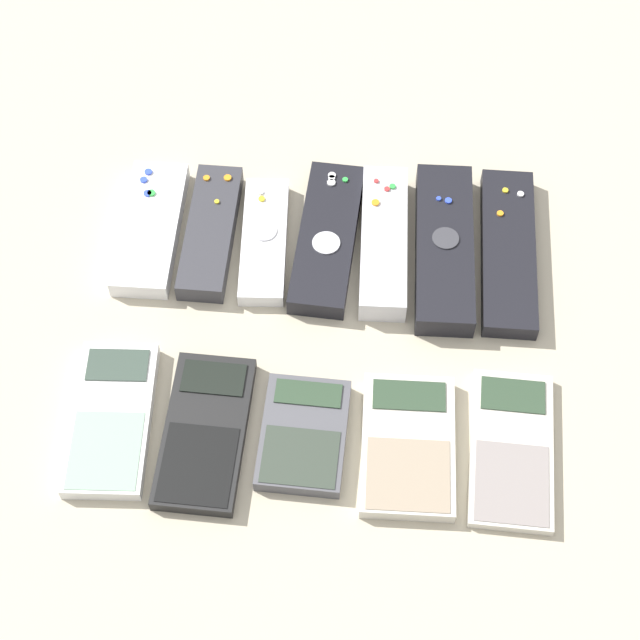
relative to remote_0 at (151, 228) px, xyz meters
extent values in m
plane|color=#B2A88E|center=(0.19, -0.13, -0.01)|extent=(3.00, 3.00, 0.00)
cube|color=white|center=(0.00, 0.00, 0.00)|extent=(0.06, 0.16, 0.02)
cylinder|color=blue|center=(-0.01, 0.04, 0.01)|extent=(0.01, 0.01, 0.00)
cylinder|color=blue|center=(-0.01, 0.06, 0.01)|extent=(0.01, 0.01, 0.00)
cylinder|color=green|center=(0.00, 0.04, 0.01)|extent=(0.01, 0.01, 0.00)
cylinder|color=blue|center=(-0.01, 0.07, 0.01)|extent=(0.01, 0.01, 0.00)
cube|color=#333338|center=(0.06, 0.00, 0.00)|extent=(0.05, 0.16, 0.02)
cylinder|color=orange|center=(0.07, 0.06, 0.01)|extent=(0.01, 0.01, 0.00)
cylinder|color=yellow|center=(0.07, 0.03, 0.01)|extent=(0.01, 0.01, 0.00)
cylinder|color=orange|center=(0.05, 0.06, 0.01)|extent=(0.01, 0.01, 0.00)
cube|color=white|center=(0.12, -0.01, 0.00)|extent=(0.05, 0.16, 0.02)
cylinder|color=silver|center=(0.12, 0.00, 0.01)|extent=(0.03, 0.03, 0.00)
cylinder|color=silver|center=(0.11, 0.05, 0.01)|extent=(0.01, 0.01, 0.00)
cylinder|color=yellow|center=(0.11, 0.04, 0.01)|extent=(0.01, 0.01, 0.00)
cube|color=black|center=(0.18, 0.00, 0.00)|extent=(0.07, 0.19, 0.02)
cylinder|color=silver|center=(0.18, -0.02, 0.01)|extent=(0.03, 0.03, 0.00)
cylinder|color=silver|center=(0.18, 0.07, 0.01)|extent=(0.01, 0.01, 0.00)
cylinder|color=silver|center=(0.19, 0.07, 0.01)|extent=(0.01, 0.01, 0.00)
cylinder|color=green|center=(0.20, 0.07, 0.01)|extent=(0.01, 0.01, 0.00)
cylinder|color=silver|center=(0.19, 0.06, 0.01)|extent=(0.01, 0.01, 0.00)
cube|color=silver|center=(0.24, 0.00, 0.00)|extent=(0.05, 0.18, 0.03)
cylinder|color=red|center=(0.25, 0.06, 0.02)|extent=(0.01, 0.01, 0.00)
cylinder|color=green|center=(0.25, 0.06, 0.02)|extent=(0.01, 0.01, 0.00)
cylinder|color=red|center=(0.23, 0.07, 0.02)|extent=(0.01, 0.01, 0.00)
cylinder|color=orange|center=(0.23, 0.04, 0.02)|extent=(0.01, 0.01, 0.00)
cube|color=black|center=(0.31, -0.01, 0.00)|extent=(0.06, 0.20, 0.03)
cylinder|color=#38383D|center=(0.31, 0.00, 0.02)|extent=(0.03, 0.03, 0.00)
cylinder|color=blue|center=(0.31, 0.04, 0.02)|extent=(0.01, 0.01, 0.00)
cylinder|color=blue|center=(0.30, 0.05, 0.02)|extent=(0.01, 0.01, 0.00)
cube|color=black|center=(0.37, 0.00, 0.00)|extent=(0.06, 0.20, 0.02)
cylinder|color=yellow|center=(0.37, 0.07, 0.01)|extent=(0.01, 0.01, 0.00)
cylinder|color=silver|center=(0.39, 0.07, 0.01)|extent=(0.01, 0.01, 0.00)
cylinder|color=orange|center=(0.37, 0.04, 0.01)|extent=(0.01, 0.01, 0.00)
cube|color=silver|center=(0.00, -0.22, 0.00)|extent=(0.08, 0.16, 0.01)
cube|color=#38473D|center=(0.00, -0.17, 0.01)|extent=(0.06, 0.04, 0.00)
cube|color=#85AB8D|center=(0.00, -0.26, 0.00)|extent=(0.07, 0.08, 0.00)
cube|color=black|center=(0.09, -0.23, 0.00)|extent=(0.08, 0.16, 0.01)
cube|color=black|center=(0.09, -0.18, 0.00)|extent=(0.06, 0.04, 0.00)
cube|color=black|center=(0.09, -0.27, 0.00)|extent=(0.07, 0.08, 0.00)
cube|color=#4C4C51|center=(0.18, -0.23, 0.00)|extent=(0.08, 0.12, 0.02)
cube|color=#2D422D|center=(0.18, -0.19, 0.01)|extent=(0.06, 0.03, 0.00)
cube|color=#313A30|center=(0.18, -0.25, 0.01)|extent=(0.07, 0.06, 0.00)
cube|color=beige|center=(0.28, -0.23, 0.00)|extent=(0.09, 0.14, 0.02)
cube|color=#2D422D|center=(0.28, -0.18, 0.01)|extent=(0.07, 0.03, 0.00)
cube|color=gray|center=(0.28, -0.26, 0.01)|extent=(0.08, 0.07, 0.00)
cube|color=beige|center=(0.37, -0.23, -0.01)|extent=(0.08, 0.16, 0.01)
cube|color=#2D422D|center=(0.37, -0.17, 0.00)|extent=(0.06, 0.04, 0.00)
cube|color=gray|center=(0.37, -0.26, 0.00)|extent=(0.07, 0.08, 0.00)
camera|label=1|loc=(0.23, -0.67, 0.89)|focal=60.00mm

